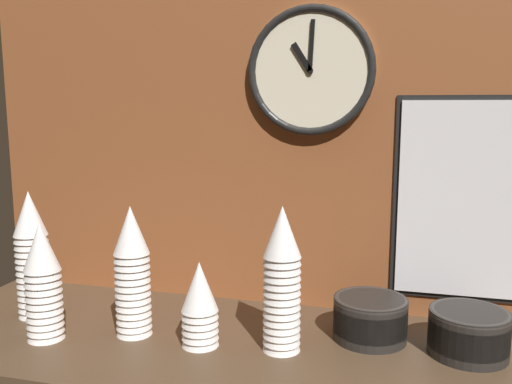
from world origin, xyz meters
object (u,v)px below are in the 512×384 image
at_px(bowl_stack_right, 370,317).
at_px(menu_board, 481,201).
at_px(cup_stack_far_left, 32,254).
at_px(wall_clock, 311,71).
at_px(cup_stack_left, 43,281).
at_px(cup_stack_center_right, 282,279).
at_px(cup_stack_center_left, 132,271).
at_px(bowl_stack_far_right, 468,331).
at_px(cup_stack_center, 200,304).

xyz_separation_m(bowl_stack_right, menu_board, (0.24, 0.16, 0.25)).
bearing_deg(cup_stack_far_left, wall_clock, 18.96).
xyz_separation_m(cup_stack_left, cup_stack_far_left, (-0.11, 0.11, 0.02)).
height_order(cup_stack_center_right, cup_stack_center_left, cup_stack_center_right).
height_order(wall_clock, menu_board, wall_clock).
bearing_deg(cup_stack_center_right, bowl_stack_right, 30.14).
bearing_deg(cup_stack_left, cup_stack_far_left, 134.72).
height_order(cup_stack_center_left, cup_stack_far_left, cup_stack_far_left).
distance_m(cup_stack_center_left, menu_board, 0.84).
relative_size(cup_stack_center_left, bowl_stack_far_right, 1.81).
relative_size(cup_stack_center_left, cup_stack_far_left, 0.95).
relative_size(cup_stack_far_left, menu_board, 0.65).
height_order(cup_stack_center, cup_stack_far_left, cup_stack_far_left).
height_order(cup_stack_center_right, menu_board, menu_board).
bearing_deg(cup_stack_left, cup_stack_center_right, 8.59).
bearing_deg(cup_stack_center_right, cup_stack_center, -172.39).
relative_size(cup_stack_left, bowl_stack_right, 1.62).
bearing_deg(cup_stack_center, cup_stack_center_right, 7.61).
xyz_separation_m(cup_stack_far_left, wall_clock, (0.66, 0.23, 0.45)).
bearing_deg(cup_stack_far_left, bowl_stack_right, 5.15).
bearing_deg(menu_board, bowl_stack_far_right, -100.68).
bearing_deg(cup_stack_center_right, wall_clock, 86.97).
height_order(cup_stack_center_left, bowl_stack_right, cup_stack_center_left).
height_order(cup_stack_center_left, bowl_stack_far_right, cup_stack_center_left).
relative_size(bowl_stack_far_right, bowl_stack_right, 1.00).
xyz_separation_m(bowl_stack_far_right, menu_board, (0.04, 0.19, 0.25)).
distance_m(cup_stack_left, menu_board, 1.03).
relative_size(cup_stack_left, cup_stack_center, 1.42).
distance_m(cup_stack_center, cup_stack_center_left, 0.18).
height_order(cup_stack_center, wall_clock, wall_clock).
bearing_deg(cup_stack_center_left, menu_board, 19.42).
height_order(cup_stack_center, cup_stack_center_left, cup_stack_center_left).
bearing_deg(cup_stack_center_right, menu_board, 32.07).
bearing_deg(cup_stack_left, cup_stack_center, 9.09).
bearing_deg(cup_stack_left, bowl_stack_right, 14.62).
bearing_deg(wall_clock, cup_stack_left, -148.24).
xyz_separation_m(cup_stack_center_left, cup_stack_far_left, (-0.29, 0.04, 0.01)).
bearing_deg(menu_board, cup_stack_left, -160.09).
height_order(cup_stack_left, cup_stack_center_right, cup_stack_center_right).
xyz_separation_m(cup_stack_center_left, bowl_stack_right, (0.53, 0.11, -0.10)).
height_order(cup_stack_left, bowl_stack_far_right, cup_stack_left).
bearing_deg(wall_clock, bowl_stack_right, -41.80).
bearing_deg(wall_clock, menu_board, 1.23).
height_order(cup_stack_far_left, wall_clock, wall_clock).
bearing_deg(wall_clock, cup_stack_far_left, -161.04).
bearing_deg(cup_stack_center_right, cup_stack_far_left, 177.17).
distance_m(wall_clock, menu_board, 0.51).
xyz_separation_m(cup_stack_left, bowl_stack_far_right, (0.92, 0.16, -0.08)).
distance_m(bowl_stack_far_right, wall_clock, 0.70).
distance_m(cup_stack_center_right, bowl_stack_right, 0.24).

